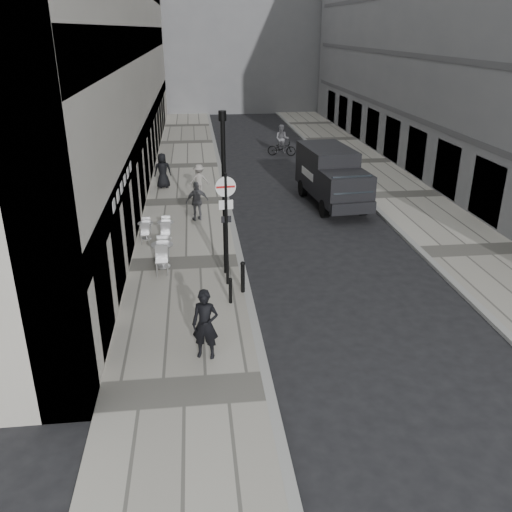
{
  "coord_description": "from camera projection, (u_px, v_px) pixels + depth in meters",
  "views": [
    {
      "loc": [
        -1.51,
        -7.95,
        8.0
      ],
      "look_at": [
        0.27,
        7.64,
        1.4
      ],
      "focal_mm": 38.0,
      "sensor_mm": 36.0,
      "label": 1
    }
  ],
  "objects": [
    {
      "name": "cafe_table_far",
      "position": [
        166.0,
        229.0,
        21.81
      ],
      "size": [
        0.66,
        1.49,
        0.85
      ],
      "color": "silver",
      "rests_on": "sidewalk"
    },
    {
      "name": "bollard_near",
      "position": [
        243.0,
        278.0,
        17.37
      ],
      "size": [
        0.13,
        0.13,
        0.99
      ],
      "primitive_type": "cylinder",
      "color": "black",
      "rests_on": "sidewalk"
    },
    {
      "name": "walking_man",
      "position": [
        205.0,
        324.0,
        13.74
      ],
      "size": [
        0.78,
        0.62,
        1.89
      ],
      "primitive_type": "imported",
      "rotation": [
        0.0,
        0.0,
        -0.27
      ],
      "color": "black",
      "rests_on": "sidewalk"
    },
    {
      "name": "pedestrian_c",
      "position": [
        163.0,
        171.0,
        28.69
      ],
      "size": [
        0.99,
        0.73,
        1.85
      ],
      "primitive_type": "imported",
      "rotation": [
        0.0,
        0.0,
        3.31
      ],
      "color": "black",
      "rests_on": "sidewalk"
    },
    {
      "name": "ground",
      "position": [
        287.0,
        474.0,
        10.54
      ],
      "size": [
        120.0,
        120.0,
        0.0
      ],
      "primitive_type": "plane",
      "color": "black",
      "rests_on": "ground"
    },
    {
      "name": "panel_van",
      "position": [
        331.0,
        174.0,
        26.19
      ],
      "size": [
        2.59,
        5.84,
        2.67
      ],
      "rotation": [
        0.0,
        0.0,
        0.09
      ],
      "color": "black",
      "rests_on": "ground"
    },
    {
      "name": "sign_post",
      "position": [
        226.0,
        215.0,
        17.18
      ],
      "size": [
        0.65,
        0.13,
        3.77
      ],
      "rotation": [
        0.0,
        0.0,
        0.1
      ],
      "color": "black",
      "rests_on": "sidewalk"
    },
    {
      "name": "building_left",
      "position": [
        104.0,
        8.0,
        28.86
      ],
      "size": [
        4.0,
        45.0,
        18.0
      ],
      "primitive_type": "cube",
      "color": "#B9B2A8",
      "rests_on": "ground"
    },
    {
      "name": "cyclist",
      "position": [
        282.0,
        144.0,
        36.59
      ],
      "size": [
        2.04,
        1.18,
        2.08
      ],
      "rotation": [
        0.0,
        0.0,
        -0.28
      ],
      "color": "black",
      "rests_on": "ground"
    },
    {
      "name": "far_sidewalk",
      "position": [
        401.0,
        195.0,
        27.94
      ],
      "size": [
        4.0,
        60.0,
        0.12
      ],
      "primitive_type": "cube",
      "color": "#A5A195",
      "rests_on": "ground"
    },
    {
      "name": "pedestrian_a",
      "position": [
        197.0,
        201.0,
        23.8
      ],
      "size": [
        1.1,
        0.72,
        1.75
      ],
      "primitive_type": "imported",
      "rotation": [
        0.0,
        0.0,
        3.45
      ],
      "color": "#5C5C61",
      "rests_on": "sidewalk"
    },
    {
      "name": "bollard_far",
      "position": [
        230.0,
        291.0,
        16.7
      ],
      "size": [
        0.11,
        0.11,
        0.79
      ],
      "primitive_type": "cylinder",
      "color": "black",
      "rests_on": "sidewalk"
    },
    {
      "name": "cafe_table_mid",
      "position": [
        163.0,
        253.0,
        19.22
      ],
      "size": [
        0.79,
        1.78,
        1.01
      ],
      "color": "#BABABC",
      "rests_on": "sidewalk"
    },
    {
      "name": "lamppost",
      "position": [
        224.0,
        187.0,
        17.74
      ],
      "size": [
        0.25,
        0.25,
        5.53
      ],
      "color": "black",
      "rests_on": "sidewalk"
    },
    {
      "name": "sidewalk",
      "position": [
        187.0,
        202.0,
        26.79
      ],
      "size": [
        4.0,
        60.0,
        0.12
      ],
      "primitive_type": "cube",
      "color": "#A5A195",
      "rests_on": "ground"
    },
    {
      "name": "cafe_table_near",
      "position": [
        146.0,
        229.0,
        21.82
      ],
      "size": [
        0.63,
        1.42,
        0.81
      ],
      "color": "silver",
      "rests_on": "sidewalk"
    },
    {
      "name": "pedestrian_b",
      "position": [
        199.0,
        180.0,
        27.5
      ],
      "size": [
        1.06,
        0.65,
        1.57
      ],
      "primitive_type": "imported",
      "rotation": [
        0.0,
        0.0,
        3.07
      ],
      "color": "gray",
      "rests_on": "sidewalk"
    }
  ]
}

